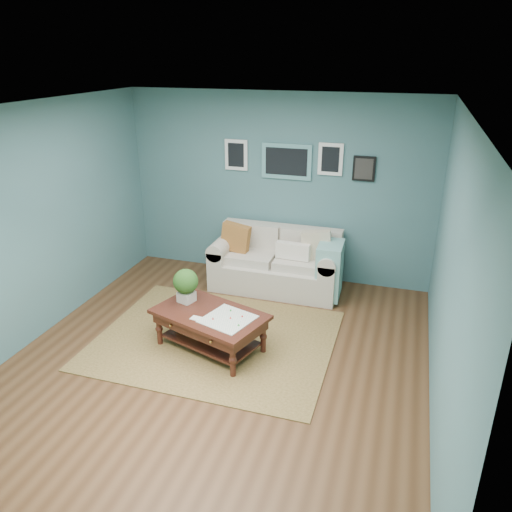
% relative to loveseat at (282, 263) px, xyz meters
% --- Properties ---
extents(room_shell, '(5.00, 5.02, 2.70)m').
position_rel_loveseat_xyz_m(room_shell, '(-0.20, -1.97, 0.97)').
color(room_shell, brown).
rests_on(room_shell, ground).
extents(area_rug, '(2.75, 2.20, 0.01)m').
position_rel_loveseat_xyz_m(area_rug, '(-0.39, -1.61, -0.38)').
color(area_rug, brown).
rests_on(area_rug, ground).
extents(loveseat, '(1.86, 0.84, 0.95)m').
position_rel_loveseat_xyz_m(loveseat, '(0.00, 0.00, 0.00)').
color(loveseat, beige).
rests_on(loveseat, ground).
extents(coffee_table, '(1.41, 1.08, 0.88)m').
position_rel_loveseat_xyz_m(coffee_table, '(-0.43, -1.77, 0.00)').
color(coffee_table, '#37170E').
rests_on(coffee_table, ground).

